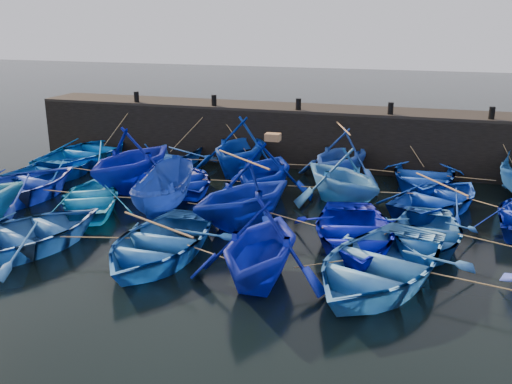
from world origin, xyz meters
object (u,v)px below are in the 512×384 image
(boat_8, at_px, (181,180))
(wooden_crate, at_px, (273,137))
(boat_0, at_px, (89,152))
(boat_13, at_px, (16,186))

(boat_8, distance_m, wooden_crate, 4.13)
(boat_0, bearing_deg, boat_13, 101.25)
(boat_0, distance_m, wooden_crate, 10.03)
(wooden_crate, bearing_deg, boat_8, -177.51)
(boat_8, bearing_deg, boat_0, 114.61)
(boat_0, bearing_deg, boat_8, 160.98)
(boat_13, distance_m, wooden_crate, 9.68)
(wooden_crate, bearing_deg, boat_13, -160.77)
(boat_13, bearing_deg, wooden_crate, -147.17)
(boat_0, relative_size, boat_13, 1.01)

